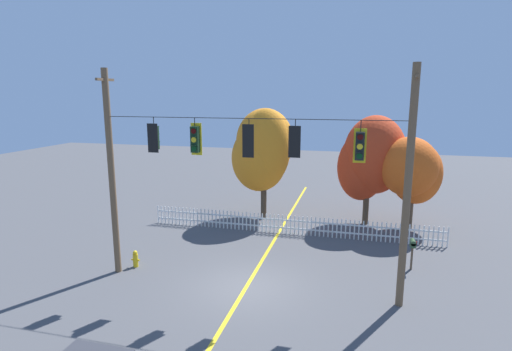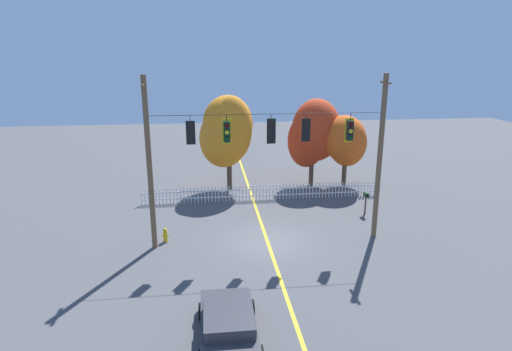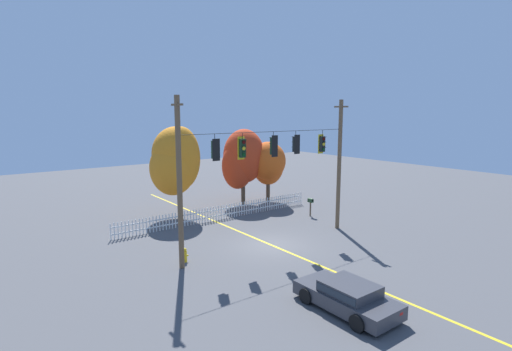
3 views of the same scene
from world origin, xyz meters
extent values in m
plane|color=#4C4C4F|center=(0.00, 0.00, 0.00)|extent=(80.00, 80.00, 0.00)
cube|color=gold|center=(0.00, 0.00, 0.00)|extent=(0.16, 36.00, 0.01)
cylinder|color=brown|center=(-5.71, 0.00, 4.24)|extent=(0.26, 0.26, 8.47)
cylinder|color=brown|center=(5.71, 0.00, 4.24)|extent=(0.26, 0.26, 8.47)
cube|color=brown|center=(-5.71, 0.00, 8.02)|extent=(0.10, 1.10, 0.10)
cube|color=brown|center=(5.71, 0.00, 8.02)|extent=(0.10, 1.10, 0.10)
cylinder|color=black|center=(0.00, 0.00, 6.60)|extent=(11.22, 0.02, 0.02)
cylinder|color=black|center=(-3.70, 0.00, 6.42)|extent=(0.03, 0.03, 0.35)
cube|color=black|center=(-3.70, -0.13, 5.80)|extent=(0.43, 0.02, 1.12)
cube|color=black|center=(-3.70, 0.00, 5.80)|extent=(0.30, 0.24, 0.91)
cylinder|color=#410706|center=(-3.70, 0.14, 6.10)|extent=(0.20, 0.03, 0.20)
cube|color=black|center=(-3.70, 0.18, 6.21)|extent=(0.22, 0.12, 0.06)
cylinder|color=yellow|center=(-3.70, 0.14, 5.80)|extent=(0.20, 0.03, 0.20)
cube|color=black|center=(-3.70, 0.18, 5.91)|extent=(0.22, 0.12, 0.06)
cylinder|color=#073513|center=(-3.70, 0.14, 5.49)|extent=(0.20, 0.03, 0.20)
cube|color=black|center=(-3.70, 0.18, 5.61)|extent=(0.22, 0.12, 0.06)
cylinder|color=black|center=(-1.99, 0.00, 6.43)|extent=(0.03, 0.03, 0.32)
cube|color=yellow|center=(-1.99, 0.13, 5.78)|extent=(0.43, 0.02, 1.23)
cube|color=black|center=(-1.99, 0.00, 5.78)|extent=(0.30, 0.24, 0.99)
cylinder|color=#410706|center=(-1.99, -0.14, 6.11)|extent=(0.20, 0.03, 0.20)
cube|color=black|center=(-1.99, -0.18, 6.22)|extent=(0.22, 0.12, 0.06)
cylinder|color=yellow|center=(-1.99, -0.14, 5.78)|extent=(0.20, 0.03, 0.20)
cube|color=black|center=(-1.99, -0.18, 5.89)|extent=(0.22, 0.12, 0.06)
cylinder|color=#073513|center=(-1.99, -0.14, 5.45)|extent=(0.20, 0.03, 0.20)
cube|color=black|center=(-1.99, -0.18, 5.56)|extent=(0.22, 0.12, 0.06)
cylinder|color=black|center=(0.12, 0.00, 6.44)|extent=(0.03, 0.03, 0.32)
cube|color=black|center=(0.12, -0.13, 5.79)|extent=(0.43, 0.02, 1.21)
cube|color=black|center=(0.12, 0.00, 5.79)|extent=(0.30, 0.24, 0.98)
cylinder|color=#410706|center=(0.12, 0.14, 6.12)|extent=(0.20, 0.03, 0.20)
cube|color=black|center=(0.12, 0.18, 6.23)|extent=(0.22, 0.12, 0.06)
cylinder|color=yellow|center=(0.12, 0.14, 5.79)|extent=(0.20, 0.03, 0.20)
cube|color=black|center=(0.12, 0.18, 5.91)|extent=(0.22, 0.12, 0.06)
cylinder|color=#073513|center=(0.12, 0.14, 5.47)|extent=(0.20, 0.03, 0.20)
cube|color=black|center=(0.12, 0.18, 5.58)|extent=(0.22, 0.12, 0.06)
cylinder|color=black|center=(1.82, 0.00, 6.43)|extent=(0.03, 0.03, 0.33)
cube|color=black|center=(1.82, -0.13, 5.81)|extent=(0.43, 0.02, 1.13)
cube|color=black|center=(1.82, 0.00, 5.81)|extent=(0.30, 0.24, 0.91)
cylinder|color=#410706|center=(1.82, 0.14, 6.11)|extent=(0.20, 0.03, 0.20)
cube|color=black|center=(1.82, 0.18, 6.23)|extent=(0.22, 0.12, 0.06)
cylinder|color=yellow|center=(1.82, 0.14, 5.81)|extent=(0.20, 0.03, 0.20)
cube|color=black|center=(1.82, 0.18, 5.93)|extent=(0.22, 0.12, 0.06)
cylinder|color=#073513|center=(1.82, 0.14, 5.51)|extent=(0.20, 0.03, 0.20)
cube|color=black|center=(1.82, 0.18, 5.62)|extent=(0.22, 0.12, 0.06)
cylinder|color=black|center=(4.07, 0.00, 6.40)|extent=(0.03, 0.03, 0.40)
cube|color=yellow|center=(4.07, 0.13, 5.71)|extent=(0.43, 0.02, 1.20)
cube|color=black|center=(4.07, 0.00, 5.71)|extent=(0.30, 0.24, 0.97)
cylinder|color=#410706|center=(4.07, -0.14, 6.04)|extent=(0.20, 0.03, 0.20)
cube|color=black|center=(4.07, -0.18, 6.15)|extent=(0.22, 0.12, 0.06)
cylinder|color=yellow|center=(4.07, -0.14, 5.71)|extent=(0.20, 0.03, 0.20)
cube|color=black|center=(4.07, -0.18, 5.83)|extent=(0.22, 0.12, 0.06)
cylinder|color=#073513|center=(4.07, -0.14, 5.39)|extent=(0.20, 0.03, 0.20)
cube|color=black|center=(4.07, -0.18, 5.51)|extent=(0.22, 0.12, 0.06)
cube|color=white|center=(-7.22, 6.50, 0.52)|extent=(0.06, 0.04, 1.04)
cube|color=white|center=(-6.99, 6.50, 0.52)|extent=(0.06, 0.04, 1.04)
cube|color=white|center=(-6.77, 6.50, 0.52)|extent=(0.06, 0.04, 1.04)
cube|color=white|center=(-6.54, 6.50, 0.52)|extent=(0.06, 0.04, 1.04)
cube|color=white|center=(-6.32, 6.50, 0.52)|extent=(0.06, 0.04, 1.04)
cube|color=white|center=(-6.09, 6.50, 0.52)|extent=(0.06, 0.04, 1.04)
cube|color=white|center=(-5.87, 6.50, 0.52)|extent=(0.06, 0.04, 1.04)
cube|color=white|center=(-5.64, 6.50, 0.52)|extent=(0.06, 0.04, 1.04)
cube|color=white|center=(-5.42, 6.50, 0.52)|extent=(0.06, 0.04, 1.04)
cube|color=white|center=(-5.20, 6.50, 0.52)|extent=(0.06, 0.04, 1.04)
cube|color=white|center=(-4.97, 6.50, 0.52)|extent=(0.06, 0.04, 1.04)
cube|color=white|center=(-4.75, 6.50, 0.52)|extent=(0.06, 0.04, 1.04)
cube|color=white|center=(-4.52, 6.50, 0.52)|extent=(0.06, 0.04, 1.04)
cube|color=white|center=(-4.30, 6.50, 0.52)|extent=(0.06, 0.04, 1.04)
cube|color=white|center=(-4.07, 6.50, 0.52)|extent=(0.06, 0.04, 1.04)
cube|color=white|center=(-3.85, 6.50, 0.52)|extent=(0.06, 0.04, 1.04)
cube|color=white|center=(-3.62, 6.50, 0.52)|extent=(0.06, 0.04, 1.04)
cube|color=white|center=(-3.40, 6.50, 0.52)|extent=(0.06, 0.04, 1.04)
cube|color=white|center=(-3.17, 6.50, 0.52)|extent=(0.06, 0.04, 1.04)
cube|color=white|center=(-2.95, 6.50, 0.52)|extent=(0.06, 0.04, 1.04)
cube|color=white|center=(-2.72, 6.50, 0.52)|extent=(0.06, 0.04, 1.04)
cube|color=white|center=(-2.50, 6.50, 0.52)|extent=(0.06, 0.04, 1.04)
cube|color=white|center=(-2.27, 6.50, 0.52)|extent=(0.06, 0.04, 1.04)
cube|color=white|center=(-2.05, 6.50, 0.52)|extent=(0.06, 0.04, 1.04)
cube|color=white|center=(-1.82, 6.50, 0.52)|extent=(0.06, 0.04, 1.04)
cube|color=white|center=(-1.60, 6.50, 0.52)|extent=(0.06, 0.04, 1.04)
cube|color=white|center=(-1.37, 6.50, 0.52)|extent=(0.06, 0.04, 1.04)
cube|color=white|center=(-1.15, 6.50, 0.52)|extent=(0.06, 0.04, 1.04)
cube|color=white|center=(-0.92, 6.50, 0.52)|extent=(0.06, 0.04, 1.04)
cube|color=white|center=(-0.70, 6.50, 0.52)|extent=(0.06, 0.04, 1.04)
cube|color=white|center=(-0.47, 6.50, 0.52)|extent=(0.06, 0.04, 1.04)
cube|color=white|center=(-0.25, 6.50, 0.52)|extent=(0.06, 0.04, 1.04)
cube|color=white|center=(-0.03, 6.50, 0.52)|extent=(0.06, 0.04, 1.04)
cube|color=white|center=(0.20, 6.50, 0.52)|extent=(0.06, 0.04, 1.04)
cube|color=white|center=(0.42, 6.50, 0.52)|extent=(0.06, 0.04, 1.04)
cube|color=white|center=(0.65, 6.50, 0.52)|extent=(0.06, 0.04, 1.04)
cube|color=white|center=(0.87, 6.50, 0.52)|extent=(0.06, 0.04, 1.04)
cube|color=white|center=(1.10, 6.50, 0.52)|extent=(0.06, 0.04, 1.04)
cube|color=white|center=(1.32, 6.50, 0.52)|extent=(0.06, 0.04, 1.04)
cube|color=white|center=(1.55, 6.50, 0.52)|extent=(0.06, 0.04, 1.04)
cube|color=white|center=(1.77, 6.50, 0.52)|extent=(0.06, 0.04, 1.04)
cube|color=white|center=(2.00, 6.50, 0.52)|extent=(0.06, 0.04, 1.04)
cube|color=white|center=(2.22, 6.50, 0.52)|extent=(0.06, 0.04, 1.04)
cube|color=white|center=(2.45, 6.50, 0.52)|extent=(0.06, 0.04, 1.04)
cube|color=white|center=(2.67, 6.50, 0.52)|extent=(0.06, 0.04, 1.04)
cube|color=white|center=(2.90, 6.50, 0.52)|extent=(0.06, 0.04, 1.04)
cube|color=white|center=(3.12, 6.50, 0.52)|extent=(0.06, 0.04, 1.04)
cube|color=white|center=(3.35, 6.50, 0.52)|extent=(0.06, 0.04, 1.04)
cube|color=white|center=(3.57, 6.50, 0.52)|extent=(0.06, 0.04, 1.04)
cube|color=white|center=(3.80, 6.50, 0.52)|extent=(0.06, 0.04, 1.04)
cube|color=white|center=(4.02, 6.50, 0.52)|extent=(0.06, 0.04, 1.04)
cube|color=white|center=(4.25, 6.50, 0.52)|extent=(0.06, 0.04, 1.04)
cube|color=white|center=(4.47, 6.50, 0.52)|extent=(0.06, 0.04, 1.04)
cube|color=white|center=(4.70, 6.50, 0.52)|extent=(0.06, 0.04, 1.04)
cube|color=white|center=(4.92, 6.50, 0.52)|extent=(0.06, 0.04, 1.04)
cube|color=white|center=(5.14, 6.50, 0.52)|extent=(0.06, 0.04, 1.04)
cube|color=white|center=(5.37, 6.50, 0.52)|extent=(0.06, 0.04, 1.04)
cube|color=white|center=(5.59, 6.50, 0.52)|extent=(0.06, 0.04, 1.04)
cube|color=white|center=(5.82, 6.50, 0.52)|extent=(0.06, 0.04, 1.04)
cube|color=white|center=(6.04, 6.50, 0.52)|extent=(0.06, 0.04, 1.04)
cube|color=white|center=(6.27, 6.50, 0.52)|extent=(0.06, 0.04, 1.04)
cube|color=white|center=(6.49, 6.50, 0.52)|extent=(0.06, 0.04, 1.04)
cube|color=white|center=(6.72, 6.50, 0.52)|extent=(0.06, 0.04, 1.04)
cube|color=white|center=(6.94, 6.50, 0.52)|extent=(0.06, 0.04, 1.04)
cube|color=white|center=(7.17, 6.50, 0.52)|extent=(0.06, 0.04, 1.04)
cube|color=white|center=(7.39, 6.50, 0.52)|extent=(0.06, 0.04, 1.04)
cube|color=white|center=(7.62, 6.50, 0.52)|extent=(0.06, 0.04, 1.04)
cube|color=white|center=(7.84, 6.50, 0.52)|extent=(0.06, 0.04, 1.04)
cube|color=white|center=(8.07, 6.50, 0.52)|extent=(0.06, 0.04, 1.04)
cube|color=white|center=(8.29, 6.50, 0.52)|extent=(0.06, 0.04, 1.04)
cube|color=white|center=(8.52, 6.50, 0.52)|extent=(0.06, 0.04, 1.04)
cube|color=white|center=(0.65, 6.53, 0.31)|extent=(15.73, 0.03, 0.08)
cube|color=white|center=(0.65, 6.53, 0.75)|extent=(15.73, 0.03, 0.08)
cylinder|color=#473828|center=(-1.42, 8.95, 1.27)|extent=(0.35, 0.35, 2.54)
ellipsoid|color=orange|center=(-1.76, 9.21, 3.67)|extent=(3.37, 3.15, 4.04)
ellipsoid|color=orange|center=(-1.23, 8.84, 4.38)|extent=(2.82, 2.31, 4.59)
ellipsoid|color=orange|center=(-1.45, 9.32, 4.66)|extent=(3.47, 3.21, 4.01)
cylinder|color=brown|center=(4.59, 9.38, 1.09)|extent=(0.34, 0.34, 2.17)
ellipsoid|color=red|center=(4.24, 9.63, 3.32)|extent=(2.78, 2.27, 3.94)
ellipsoid|color=red|center=(4.94, 9.72, 4.04)|extent=(3.54, 3.35, 4.53)
cylinder|color=brown|center=(6.98, 9.02, 1.10)|extent=(0.33, 0.33, 2.20)
ellipsoid|color=#DB5619|center=(7.17, 9.26, 3.17)|extent=(2.78, 2.57, 3.47)
ellipsoid|color=#DB5619|center=(6.71, 8.72, 3.60)|extent=(3.07, 2.93, 3.26)
cube|color=#38383D|center=(-2.45, -7.71, 0.45)|extent=(1.87, 4.19, 0.55)
cube|color=#38383D|center=(-2.45, -7.86, 0.94)|extent=(1.64, 2.02, 0.42)
cube|color=#232D38|center=(-2.45, -7.86, 0.94)|extent=(1.67, 1.93, 0.27)
cylinder|color=black|center=(-3.37, -6.41, 0.32)|extent=(0.18, 0.64, 0.64)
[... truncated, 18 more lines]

